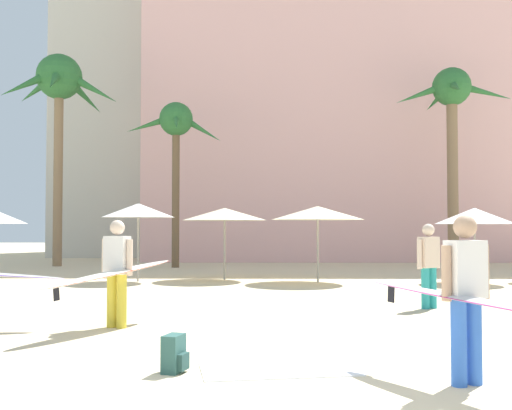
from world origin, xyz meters
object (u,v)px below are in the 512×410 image
Objects in this scene: cafe_umbrella_0 at (318,213)px; cafe_umbrella_1 at (138,210)px; palm_tree_left at (176,131)px; backpack at (174,354)px; person_mid_right at (429,262)px; cafe_umbrella_2 at (225,214)px; cafe_umbrella_5 at (474,216)px; person_far_right at (115,270)px; person_near_left at (469,295)px; palm_tree_far_left at (59,90)px; palm_tree_center at (451,108)px; beach_towel at (279,369)px.

cafe_umbrella_1 reaches higher than cafe_umbrella_0.
palm_tree_left is at bearing 88.40° from cafe_umbrella_1.
person_mid_right is (4.28, 5.53, 0.72)m from backpack.
cafe_umbrella_1 is at bearing -166.20° from cafe_umbrella_2.
cafe_umbrella_5 is at bearing -7.55° from cafe_umbrella_2.
cafe_umbrella_2 is 0.97× the size of person_far_right.
cafe_umbrella_1 reaches higher than person_near_left.
backpack is at bearing -81.69° from palm_tree_left.
person_far_right is (-3.94, -8.47, -1.11)m from cafe_umbrella_0.
person_mid_right is (6.92, -12.58, -4.60)m from palm_tree_left.
cafe_umbrella_1 is 1.39× the size of person_mid_right.
palm_tree_far_left is 5.48m from palm_tree_left.
person_far_right is at bearing -122.41° from palm_tree_center.
palm_tree_far_left reaches higher than cafe_umbrella_5.
person_far_right is at bearing -68.37° from palm_tree_far_left.
person_far_right is at bearing -96.91° from cafe_umbrella_2.
person_mid_right is (7.10, -6.12, -1.20)m from cafe_umbrella_1.
palm_tree_far_left is at bearing 124.00° from cafe_umbrella_1.
palm_tree_left is at bearing 114.34° from backpack.
palm_tree_left reaches higher than beach_towel.
cafe_umbrella_5 is at bearing -2.02° from cafe_umbrella_1.
person_mid_right is at bearing -40.74° from cafe_umbrella_1.
palm_tree_left is 15.08m from person_mid_right.
palm_tree_far_left is 10.24m from cafe_umbrella_1.
beach_towel is at bearing -118.12° from cafe_umbrella_5.
cafe_umbrella_0 is 4.58m from cafe_umbrella_5.
cafe_umbrella_1 is 13.66m from person_near_left.
person_near_left is at bearing -106.24° from palm_tree_center.
palm_tree_center is 3.55× the size of cafe_umbrella_1.
palm_tree_left reaches higher than cafe_umbrella_2.
person_near_left is at bearing -72.99° from palm_tree_left.
cafe_umbrella_5 reaches higher than person_near_left.
person_mid_right is (-4.52, -13.46, -5.69)m from palm_tree_center.
palm_tree_center is at bearing 81.18° from backpack.
cafe_umbrella_2 is at bearing 107.26° from backpack.
palm_tree_left is 15.99× the size of backpack.
palm_tree_left is at bearing 112.20° from cafe_umbrella_2.
palm_tree_far_left is 3.31× the size of person_far_right.
person_near_left is at bearing -64.28° from cafe_umbrella_1.
beach_towel is 4.19× the size of backpack.
cafe_umbrella_2 is (2.56, 0.63, -0.10)m from cafe_umbrella_1.
person_near_left is at bearing -21.90° from beach_towel.
cafe_umbrella_0 is 6.24m from person_mid_right.
person_far_right is at bearing 131.32° from backpack.
cafe_umbrella_5 is 13.47m from backpack.
cafe_umbrella_1 is at bearing -178.68° from person_near_left.
backpack is 0.25× the size of person_mid_right.
backpack is (2.64, -18.11, -5.33)m from palm_tree_left.
cafe_umbrella_1 is (-11.62, -7.35, -4.49)m from palm_tree_center.
palm_tree_center is at bearing 77.75° from cafe_umbrella_5.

